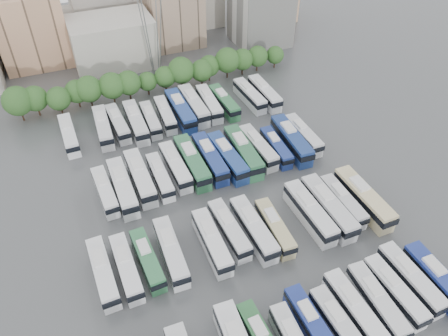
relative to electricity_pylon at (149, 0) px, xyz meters
name	(u,v)px	position (x,y,z in m)	size (l,w,h in m)	color
ground	(228,214)	(-2.00, -50.00, -18.66)	(220.00, 220.00, 0.00)	#424447
tree_line	(147,78)	(-4.10, -7.92, -14.41)	(65.93, 7.12, 7.94)	black
city_buildings	(97,18)	(-9.46, 21.86, -10.79)	(102.00, 35.00, 20.00)	#9E998E
electricity_pylon	(149,0)	(0.00, 0.00, 0.00)	(9.00, 6.91, 33.83)	slate
bus_r0_s7	(312,326)	(-0.23, -73.50, -16.96)	(2.47, 11.07, 3.47)	navy
bus_r0_s8	(339,326)	(2.96, -74.92, -16.96)	(2.74, 11.11, 3.47)	silver
bus_r0_s9	(355,310)	(6.09, -73.75, -16.87)	(2.73, 11.65, 3.64)	silver
bus_r0_s10	(377,302)	(9.55, -73.87, -16.88)	(3.04, 11.63, 3.62)	silver
bus_r0_s11	(394,291)	(12.84, -73.43, -16.94)	(2.72, 11.23, 3.51)	silver
bus_r0_s12	(410,279)	(16.14, -72.73, -16.86)	(2.79, 11.75, 3.67)	silver
bus_r0_s13	(439,282)	(19.42, -74.60, -16.75)	(2.77, 12.41, 3.89)	navy
bus_r1_s0	(103,273)	(-23.37, -55.22, -16.87)	(2.85, 11.67, 3.64)	white
bus_r1_s1	(126,268)	(-20.12, -55.62, -16.92)	(2.67, 11.35, 3.55)	white
bus_r1_s2	(148,260)	(-16.96, -55.35, -17.00)	(2.88, 10.89, 3.39)	#317246
bus_r1_s3	(171,252)	(-13.38, -55.36, -16.81)	(3.01, 12.09, 3.77)	silver
bus_r1_s5	(212,242)	(-7.10, -55.91, -16.83)	(2.75, 11.93, 3.73)	white
bus_r1_s6	(229,229)	(-3.72, -54.63, -16.88)	(2.95, 11.62, 3.62)	silver
bus_r1_s7	(254,229)	(-0.19, -56.05, -16.74)	(3.01, 12.53, 3.91)	silver
bus_r1_s8	(275,228)	(3.05, -56.92, -16.97)	(2.88, 11.07, 3.44)	#BFB483
bus_r1_s10	(310,212)	(9.68, -56.41, -16.68)	(2.94, 12.87, 4.03)	silver
bus_r1_s11	(328,207)	(12.98, -56.62, -16.60)	(2.94, 13.40, 4.20)	silver
bus_r1_s12	(342,201)	(16.16, -56.12, -16.93)	(2.57, 11.27, 3.53)	silver
bus_r1_s13	(363,198)	(19.54, -57.11, -16.57)	(3.09, 13.58, 4.25)	beige
bus_r2_s1	(105,191)	(-19.94, -38.58, -16.95)	(2.92, 11.18, 3.48)	silver
bus_r2_s2	(123,187)	(-16.97, -39.02, -16.64)	(2.92, 13.11, 4.11)	silver
bus_r2_s3	(140,177)	(-13.56, -37.65, -16.65)	(2.96, 13.08, 4.10)	silver
bus_r2_s4	(160,177)	(-10.19, -38.49, -16.97)	(2.42, 11.00, 3.45)	silver
bus_r2_s5	(175,166)	(-6.88, -37.06, -16.80)	(2.88, 12.10, 3.78)	silver
bus_r2_s6	(192,162)	(-3.74, -37.25, -16.59)	(2.98, 13.46, 4.22)	#2D6A43
bus_r2_s7	(210,158)	(-0.29, -37.40, -16.67)	(2.82, 12.90, 4.05)	navy
bus_r2_s8	(227,157)	(2.81, -38.38, -16.66)	(3.49, 13.13, 4.08)	navy
bus_r2_s9	(243,152)	(6.15, -38.12, -16.57)	(3.38, 13.68, 4.27)	#2B6641
bus_r2_s10	(258,147)	(9.46, -37.67, -16.80)	(3.17, 12.16, 3.78)	silver
bus_r2_s11	(276,147)	(12.78, -38.77, -17.00)	(2.84, 10.87, 3.38)	navy
bus_r2_s12	(291,140)	(16.31, -38.34, -16.57)	(3.64, 13.69, 4.25)	navy
bus_r2_s13	(303,135)	(19.51, -37.41, -16.86)	(2.55, 11.66, 3.66)	silver
bus_r3_s0	(69,135)	(-23.51, -19.70, -16.84)	(2.79, 11.83, 3.70)	white
bus_r3_s2	(103,127)	(-16.76, -19.78, -16.75)	(3.26, 12.49, 3.89)	silver
bus_r3_s3	(118,123)	(-13.70, -19.45, -16.87)	(3.14, 11.73, 3.65)	silver
bus_r3_s4	(136,122)	(-10.19, -20.66, -16.68)	(2.97, 12.90, 4.04)	silver
bus_r3_s5	(151,120)	(-7.06, -20.55, -16.97)	(2.73, 11.01, 3.43)	silver
bus_r3_s6	(165,114)	(-3.69, -19.91, -16.93)	(2.99, 11.35, 3.53)	silver
bus_r3_s7	(181,110)	(-0.39, -20.22, -16.56)	(2.98, 13.61, 4.27)	navy
bus_r3_s8	(194,105)	(2.92, -19.30, -16.61)	(3.00, 13.34, 4.18)	silver
bus_r3_s9	(209,103)	(6.37, -19.59, -16.80)	(3.22, 12.21, 3.80)	silver
bus_r3_s10	(224,102)	(9.62, -20.28, -16.85)	(3.02, 11.84, 3.69)	#2F6E41
bus_r3_s12	(250,95)	(15.96, -19.93, -16.83)	(3.17, 12.01, 3.73)	silver
bus_r3_s13	(264,93)	(19.46, -20.37, -16.75)	(2.77, 12.42, 3.89)	silver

